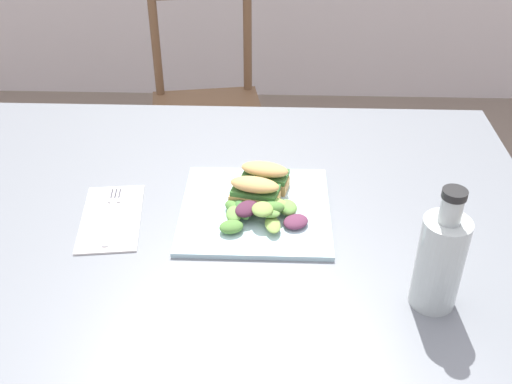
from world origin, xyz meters
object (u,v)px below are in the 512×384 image
object	(u,v)px
chair_wooden_far	(207,107)
sandwich_half_back	(265,176)
bottle_cold_brew	(439,265)
dining_table	(219,268)
sandwich_half_front	(255,191)
plate_lunch	(255,210)
fork_on_napkin	(112,211)

from	to	relation	value
chair_wooden_far	sandwich_half_back	world-z (taller)	chair_wooden_far
bottle_cold_brew	dining_table	bearing A→B (deg)	152.01
sandwich_half_front	sandwich_half_back	world-z (taller)	same
plate_lunch	bottle_cold_brew	world-z (taller)	bottle_cold_brew
sandwich_half_back	bottle_cold_brew	xyz separation A→B (m)	(0.28, -0.31, 0.04)
plate_lunch	fork_on_napkin	bearing A→B (deg)	-176.86
chair_wooden_far	sandwich_half_front	size ratio (longest dim) A/B	8.26
sandwich_half_front	fork_on_napkin	distance (m)	0.28
sandwich_half_front	fork_on_napkin	xyz separation A→B (m)	(-0.28, -0.03, -0.03)
plate_lunch	sandwich_half_back	bearing A→B (deg)	76.91
chair_wooden_far	bottle_cold_brew	xyz separation A→B (m)	(0.51, -1.29, 0.37)
sandwich_half_front	bottle_cold_brew	size ratio (longest dim) A/B	0.48
dining_table	sandwich_half_front	distance (m)	0.18
chair_wooden_far	sandwich_half_front	xyz separation A→B (m)	(0.22, -1.04, 0.33)
sandwich_half_front	plate_lunch	bearing A→B (deg)	-84.76
plate_lunch	sandwich_half_front	world-z (taller)	sandwich_half_front
chair_wooden_far	sandwich_half_back	xyz separation A→B (m)	(0.24, -0.98, 0.33)
sandwich_half_back	fork_on_napkin	distance (m)	0.31
chair_wooden_far	plate_lunch	bearing A→B (deg)	-78.27
bottle_cold_brew	plate_lunch	bearing A→B (deg)	141.30
dining_table	sandwich_half_front	world-z (taller)	sandwich_half_front
sandwich_half_back	sandwich_half_front	bearing A→B (deg)	-108.07
dining_table	fork_on_napkin	xyz separation A→B (m)	(-0.21, 0.03, 0.12)
fork_on_napkin	dining_table	bearing A→B (deg)	-7.19
chair_wooden_far	plate_lunch	size ratio (longest dim) A/B	2.99
chair_wooden_far	bottle_cold_brew	size ratio (longest dim) A/B	3.99
dining_table	plate_lunch	size ratio (longest dim) A/B	4.42
dining_table	chair_wooden_far	distance (m)	1.12
sandwich_half_front	chair_wooden_far	bearing A→B (deg)	101.83
fork_on_napkin	plate_lunch	bearing A→B (deg)	3.14
dining_table	plate_lunch	xyz separation A→B (m)	(0.07, 0.04, 0.12)
plate_lunch	bottle_cold_brew	size ratio (longest dim) A/B	1.34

